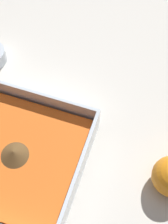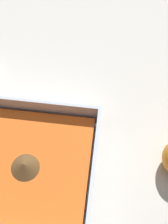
% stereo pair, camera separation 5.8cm
% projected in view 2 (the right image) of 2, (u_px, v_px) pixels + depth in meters
% --- Properties ---
extents(ground_plane, '(4.00, 4.00, 0.00)m').
position_uv_depth(ground_plane, '(40.00, 168.00, 0.58)').
color(ground_plane, beige).
extents(square_dish, '(0.24, 0.24, 0.07)m').
position_uv_depth(square_dish, '(27.00, 171.00, 0.55)').
color(square_dish, silver).
rests_on(square_dish, ground_plane).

